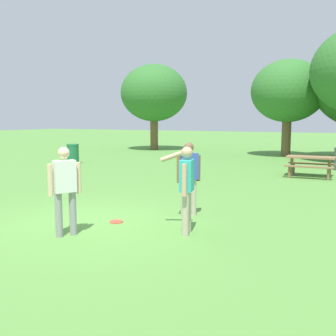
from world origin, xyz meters
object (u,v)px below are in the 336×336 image
picnic_table_near (310,162)px  tree_broad_center (288,91)px  frisbee (116,222)px  person_thrower (65,185)px  person_bystander (186,183)px  trash_can_beside_table (73,154)px  tree_tall_left (154,93)px  person_catcher (189,174)px

picnic_table_near → tree_broad_center: (-2.42, 7.79, 3.16)m
frisbee → tree_broad_center: tree_broad_center is taller
person_thrower → person_bystander: same height
person_bystander → trash_can_beside_table: (-9.80, 7.74, -0.48)m
person_bystander → trash_can_beside_table: 12.49m
frisbee → tree_tall_left: tree_tall_left is taller
person_thrower → person_catcher: bearing=59.7°
person_thrower → tree_tall_left: tree_tall_left is taller
person_catcher → picnic_table_near: 7.58m
picnic_table_near → tree_tall_left: size_ratio=0.30×
frisbee → tree_broad_center: bearing=89.2°
person_catcher → person_bystander: bearing=-67.1°
person_catcher → tree_tall_left: 19.01m
frisbee → trash_can_beside_table: trash_can_beside_table is taller
person_catcher → frisbee: bearing=-133.4°
person_thrower → tree_tall_left: bearing=115.7°
person_bystander → tree_broad_center: 16.70m
person_bystander → picnic_table_near: 8.69m
tree_broad_center → picnic_table_near: bearing=-72.7°
trash_can_beside_table → tree_broad_center: tree_broad_center is taller
frisbee → tree_broad_center: 16.80m
person_thrower → trash_can_beside_table: bearing=131.7°
person_catcher → tree_tall_left: (-10.13, 15.80, 3.01)m
person_thrower → person_bystander: size_ratio=1.00×
tree_tall_left → tree_broad_center: (9.23, -0.60, -0.22)m
picnic_table_near → trash_can_beside_table: size_ratio=1.83×
picnic_table_near → person_catcher: bearing=-101.6°
trash_can_beside_table → frisbee: bearing=-43.3°
frisbee → tree_tall_left: (-9.02, 16.98, 3.94)m
person_bystander → person_catcher: bearing=112.9°
trash_can_beside_table → tree_broad_center: (8.39, 8.67, 3.24)m
person_thrower → frisbee: 1.53m
person_thrower → tree_tall_left: (-8.75, 18.16, 3.01)m
trash_can_beside_table → tree_broad_center: 12.50m
person_bystander → picnic_table_near: bearing=83.3°
person_thrower → tree_broad_center: 17.79m
frisbee → trash_can_beside_table: (-8.17, 7.71, 0.47)m
person_bystander → frisbee: (-1.62, 0.03, -0.95)m
person_thrower → trash_can_beside_table: (-7.91, 8.89, -0.46)m
person_catcher → trash_can_beside_table: size_ratio=1.71×
frisbee → picnic_table_near: 9.01m
person_catcher → person_bystander: (0.51, -1.21, 0.02)m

